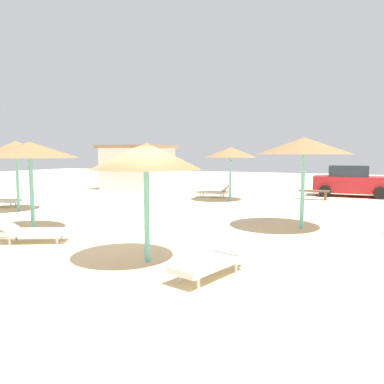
{
  "coord_description": "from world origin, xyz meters",
  "views": [
    {
      "loc": [
        4.82,
        -7.15,
        2.34
      ],
      "look_at": [
        0.0,
        3.0,
        1.2
      ],
      "focal_mm": 35.04,
      "sensor_mm": 36.0,
      "label": 1
    }
  ],
  "objects": [
    {
      "name": "lounger_1",
      "position": [
        -3.24,
        -0.16,
        0.31
      ],
      "size": [
        1.98,
        1.49,
        0.65
      ],
      "color": "silver",
      "rests_on": "ground"
    },
    {
      "name": "parasol_4",
      "position": [
        -1.53,
        10.74,
        2.42
      ],
      "size": [
        2.68,
        2.68,
        2.69
      ],
      "color": "#6BC6BC",
      "rests_on": "ground"
    },
    {
      "name": "beach_cabana",
      "position": [
        -9.2,
        13.9,
        1.48
      ],
      "size": [
        4.35,
        3.63,
        2.92
      ],
      "color": "white",
      "rests_on": "ground"
    },
    {
      "name": "parked_car",
      "position": [
        3.92,
        15.29,
        0.82
      ],
      "size": [
        4.07,
        2.12,
        1.72
      ],
      "color": "#B21E23",
      "rests_on": "ground"
    },
    {
      "name": "parasol_7",
      "position": [
        2.96,
        4.81,
        2.58
      ],
      "size": [
        2.94,
        2.94,
        2.85
      ],
      "color": "#6BC6BC",
      "rests_on": "ground"
    },
    {
      "name": "lounger_0",
      "position": [
        2.17,
        -0.6,
        0.31
      ],
      "size": [
        1.09,
        2.01,
        0.62
      ],
      "color": "silver",
      "rests_on": "ground"
    },
    {
      "name": "bench_0",
      "position": [
        2.29,
        12.84,
        0.35
      ],
      "size": [
        1.52,
        0.5,
        0.49
      ],
      "color": "brown",
      "rests_on": "ground"
    },
    {
      "name": "parasol_2",
      "position": [
        -8.26,
        3.64,
        2.58
      ],
      "size": [
        2.56,
        2.56,
        2.87
      ],
      "color": "#6BC6BC",
      "rests_on": "ground"
    },
    {
      "name": "ground_plane",
      "position": [
        0.0,
        0.0,
        0.0
      ],
      "size": [
        80.0,
        80.0,
        0.0
      ],
      "primitive_type": "plane",
      "color": "beige"
    },
    {
      "name": "parasol_0",
      "position": [
        0.51,
        -0.35,
        2.29
      ],
      "size": [
        2.36,
        2.36,
        2.59
      ],
      "color": "#6BC6BC",
      "rests_on": "ground"
    },
    {
      "name": "lounger_4",
      "position": [
        -2.74,
        11.57,
        0.32
      ],
      "size": [
        1.92,
        0.72,
        0.71
      ],
      "color": "silver",
      "rests_on": "ground"
    },
    {
      "name": "parasol_1",
      "position": [
        -4.25,
        0.81,
        2.45
      ],
      "size": [
        2.82,
        2.82,
        2.7
      ],
      "color": "#6BC6BC",
      "rests_on": "ground"
    }
  ]
}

